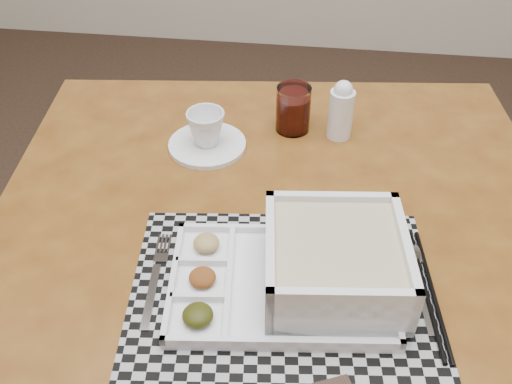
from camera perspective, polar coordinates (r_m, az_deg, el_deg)
dining_table at (r=0.98m, az=2.15°, el=-6.85°), size 1.07×1.07×0.72m
placemat at (r=0.84m, az=2.71°, el=-9.66°), size 0.47×0.37×0.00m
serving_tray at (r=0.82m, az=6.51°, el=-7.52°), size 0.35×0.25×0.10m
fork at (r=0.87m, az=-9.86°, el=-8.34°), size 0.04×0.19×0.00m
spoon at (r=0.91m, az=15.42°, el=-6.64°), size 0.04×0.18×0.01m
chopsticks at (r=0.87m, az=16.94°, el=-9.52°), size 0.04×0.24×0.01m
saucer at (r=1.11m, az=-4.90°, el=4.71°), size 0.15×0.15×0.01m
cup at (r=1.08m, az=-5.01°, el=6.40°), size 0.09×0.09×0.07m
juice_glass at (r=1.14m, az=3.73°, el=8.13°), size 0.07×0.07×0.09m
creamer_bottle at (r=1.12m, az=8.51°, el=8.09°), size 0.05×0.05×0.12m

